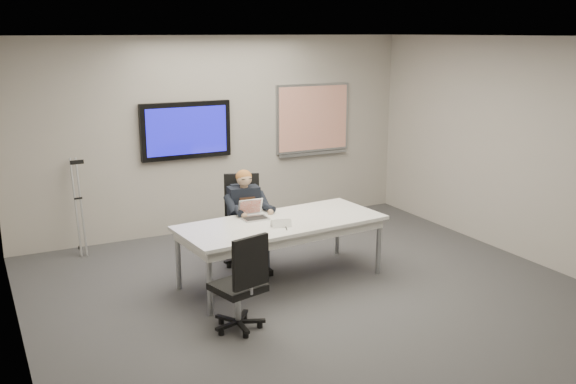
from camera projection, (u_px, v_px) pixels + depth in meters
name	position (u px, v px, depth m)	size (l,w,h in m)	color
floor	(320.00, 299.00, 7.02)	(6.00, 6.00, 0.02)	#3D3D3F
ceiling	(324.00, 36.00, 6.34)	(6.00, 6.00, 0.02)	white
wall_back	(218.00, 134.00, 9.28)	(6.00, 0.02, 2.80)	#ADA59C
wall_front	(556.00, 265.00, 4.09)	(6.00, 0.02, 2.80)	#ADA59C
wall_left	(11.00, 210.00, 5.36)	(0.02, 6.00, 2.80)	#ADA59C
wall_right	(530.00, 151.00, 8.00)	(0.02, 6.00, 2.80)	#ADA59C
conference_table	(281.00, 228.00, 7.38)	(2.46, 1.19, 0.73)	white
tv_display	(186.00, 130.00, 8.99)	(1.30, 0.09, 0.80)	black
whiteboard	(313.00, 119.00, 9.90)	(1.25, 0.08, 1.10)	#979B9F
office_chair_far	(243.00, 236.00, 8.08)	(0.68, 0.68, 1.11)	black
office_chair_near	(241.00, 300.00, 6.22)	(0.58, 0.58, 1.00)	black
seated_person	(249.00, 230.00, 7.83)	(0.40, 0.68, 1.22)	#202836
crutch	(78.00, 205.00, 8.34)	(0.18, 0.41, 1.31)	#AEB1B6
laptop	(253.00, 214.00, 7.47)	(0.30, 0.28, 0.21)	#B4B4B7
name_tent	(281.00, 223.00, 7.13)	(0.22, 0.06, 0.09)	white
pen	(286.00, 228.00, 7.08)	(0.01, 0.01, 0.15)	black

